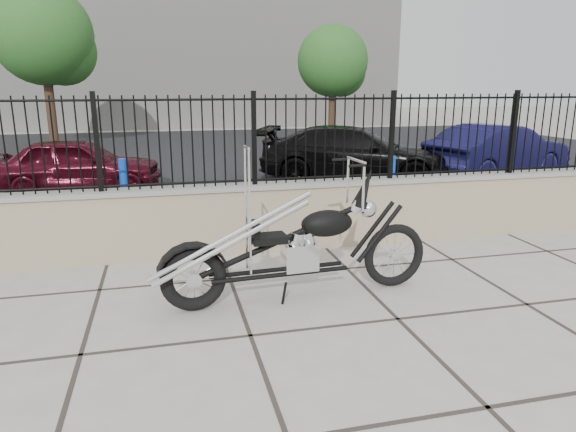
# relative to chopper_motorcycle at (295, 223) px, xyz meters

# --- Properties ---
(ground_plane) EXTENTS (90.00, 90.00, 0.00)m
(ground_plane) POSITION_rel_chopper_motorcycle_xyz_m (0.88, -0.76, -0.86)
(ground_plane) COLOR #99968E
(ground_plane) RESTS_ON ground
(parking_lot) EXTENTS (30.00, 30.00, 0.00)m
(parking_lot) POSITION_rel_chopper_motorcycle_xyz_m (0.88, 11.74, -0.86)
(parking_lot) COLOR black
(parking_lot) RESTS_ON ground
(retaining_wall) EXTENTS (14.00, 0.36, 0.96)m
(retaining_wall) POSITION_rel_chopper_motorcycle_xyz_m (0.88, 1.74, -0.38)
(retaining_wall) COLOR gray
(retaining_wall) RESTS_ON ground_plane
(iron_fence) EXTENTS (14.00, 0.08, 1.20)m
(iron_fence) POSITION_rel_chopper_motorcycle_xyz_m (0.88, 1.74, 0.70)
(iron_fence) COLOR black
(iron_fence) RESTS_ON retaining_wall
(background_building) EXTENTS (22.00, 6.00, 8.00)m
(background_building) POSITION_rel_chopper_motorcycle_xyz_m (0.88, 25.74, 3.14)
(background_building) COLOR beige
(background_building) RESTS_ON ground_plane
(chopper_motorcycle) EXTENTS (2.89, 0.67, 1.72)m
(chopper_motorcycle) POSITION_rel_chopper_motorcycle_xyz_m (0.00, 0.00, 0.00)
(chopper_motorcycle) COLOR black
(chopper_motorcycle) RESTS_ON ground_plane
(car_red) EXTENTS (3.58, 1.62, 1.19)m
(car_red) POSITION_rel_chopper_motorcycle_xyz_m (-3.15, 6.74, -0.26)
(car_red) COLOR #3E0815
(car_red) RESTS_ON parking_lot
(car_black) EXTENTS (4.90, 3.57, 1.32)m
(car_black) POSITION_rel_chopper_motorcycle_xyz_m (3.16, 6.58, -0.20)
(car_black) COLOR black
(car_black) RESTS_ON parking_lot
(car_blue) EXTENTS (4.28, 2.57, 1.33)m
(car_blue) POSITION_rel_chopper_motorcycle_xyz_m (6.86, 6.19, -0.20)
(car_blue) COLOR #0F0F37
(car_blue) RESTS_ON parking_lot
(bollard_a) EXTENTS (0.17, 0.17, 1.11)m
(bollard_a) POSITION_rel_chopper_motorcycle_xyz_m (-1.99, 3.70, -0.31)
(bollard_a) COLOR #0E27D3
(bollard_a) RESTS_ON ground_plane
(bollard_b) EXTENTS (0.12, 0.12, 0.90)m
(bollard_b) POSITION_rel_chopper_motorcycle_xyz_m (3.14, 4.33, -0.41)
(bollard_b) COLOR #0B5AAE
(bollard_b) RESTS_ON ground_plane
(tree_left) EXTENTS (3.51, 3.51, 5.92)m
(tree_left) POSITION_rel_chopper_motorcycle_xyz_m (-5.26, 15.66, 3.28)
(tree_left) COLOR #382619
(tree_left) RESTS_ON ground_plane
(tree_right) EXTENTS (2.81, 2.81, 4.74)m
(tree_right) POSITION_rel_chopper_motorcycle_xyz_m (5.44, 15.19, 2.46)
(tree_right) COLOR #382619
(tree_right) RESTS_ON ground_plane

